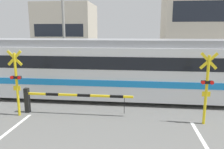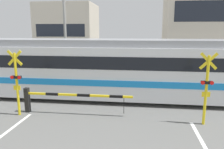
# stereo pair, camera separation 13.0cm
# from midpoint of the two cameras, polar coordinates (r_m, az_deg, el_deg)

# --- Properties ---
(rail_track_near) EXTENTS (50.00, 0.10, 0.08)m
(rail_track_near) POSITION_cam_midpoint_polar(r_m,az_deg,el_deg) (11.89, 0.70, -6.80)
(rail_track_near) COLOR gray
(rail_track_near) RESTS_ON ground_plane
(rail_track_far) EXTENTS (50.00, 0.10, 0.08)m
(rail_track_far) POSITION_cam_midpoint_polar(r_m,az_deg,el_deg) (13.25, 1.41, -4.88)
(rail_track_far) COLOR gray
(rail_track_far) RESTS_ON ground_plane
(commuter_train) EXTENTS (20.95, 3.06, 3.29)m
(commuter_train) POSITION_cam_midpoint_polar(r_m,az_deg,el_deg) (13.24, -16.76, 2.25)
(commuter_train) COLOR silver
(commuter_train) RESTS_ON ground_plane
(crossing_barrier_near) EXTENTS (5.00, 0.20, 1.16)m
(crossing_barrier_near) POSITION_cam_midpoint_polar(r_m,az_deg,el_deg) (10.29, -13.97, -5.82)
(crossing_barrier_near) COLOR black
(crossing_barrier_near) RESTS_ON ground_plane
(crossing_barrier_far) EXTENTS (5.00, 0.20, 1.16)m
(crossing_barrier_far) POSITION_cam_midpoint_polar(r_m,az_deg,el_deg) (15.34, 11.19, -0.07)
(crossing_barrier_far) COLOR black
(crossing_barrier_far) RESTS_ON ground_plane
(crossing_signal_left) EXTENTS (0.68, 0.15, 2.94)m
(crossing_signal_left) POSITION_cam_midpoint_polar(r_m,az_deg,el_deg) (10.43, -23.33, -1.36)
(crossing_signal_left) COLOR yellow
(crossing_signal_left) RESTS_ON ground_plane
(crossing_signal_right) EXTENTS (0.68, 0.15, 2.94)m
(crossing_signal_right) POSITION_cam_midpoint_polar(r_m,az_deg,el_deg) (9.40, 23.83, -2.72)
(crossing_signal_right) COLOR yellow
(crossing_signal_right) RESTS_ON ground_plane
(pedestrian) EXTENTS (0.38, 0.22, 1.60)m
(pedestrian) POSITION_cam_midpoint_polar(r_m,az_deg,el_deg) (17.22, -0.27, 1.89)
(pedestrian) COLOR #33384C
(pedestrian) RESTS_ON ground_plane
(building_left_of_street) EXTENTS (6.68, 5.70, 6.90)m
(building_left_of_street) POSITION_cam_midpoint_polar(r_m,az_deg,el_deg) (28.01, -11.18, 10.54)
(building_left_of_street) COLOR beige
(building_left_of_street) RESTS_ON ground_plane
(building_right_of_street) EXTENTS (7.73, 5.70, 10.35)m
(building_right_of_street) POSITION_cam_midpoint_polar(r_m,az_deg,el_deg) (27.48, 22.06, 13.53)
(building_right_of_street) COLOR beige
(building_right_of_street) RESTS_ON ground_plane
(utility_pole_streetside) EXTENTS (0.22, 0.22, 6.52)m
(utility_pole_streetside) POSITION_cam_midpoint_polar(r_m,az_deg,el_deg) (18.53, -11.90, 9.61)
(utility_pole_streetside) COLOR gray
(utility_pole_streetside) RESTS_ON ground_plane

